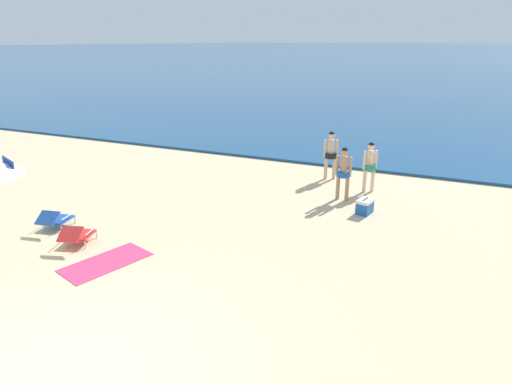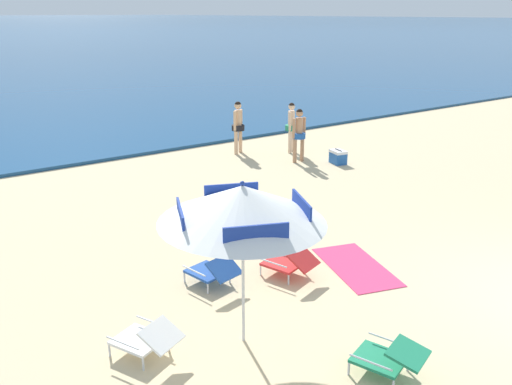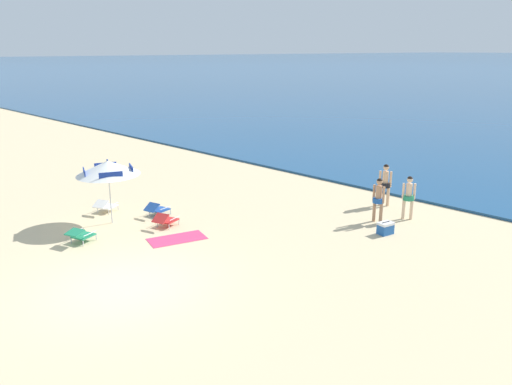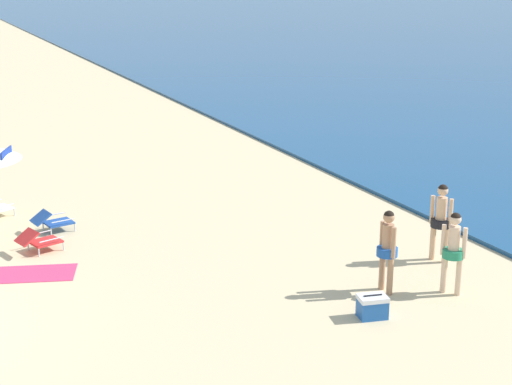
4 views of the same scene
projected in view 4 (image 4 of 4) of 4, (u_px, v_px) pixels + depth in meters
name	position (u px, v px, depth m)	size (l,w,h in m)	color
lounge_chair_under_umbrella	(52.00, 221.00, 17.25)	(0.71, 0.98, 0.52)	#1E4799
lounge_chair_beside_umbrella	(39.00, 240.00, 16.00)	(0.78, 1.01, 0.52)	red
person_standing_near_shore	(453.00, 247.00, 13.73)	(0.39, 0.39, 1.57)	beige
person_standing_beside	(441.00, 217.00, 15.33)	(0.44, 0.40, 1.64)	#D8A87F
person_wading_in	(387.00, 245.00, 13.81)	(0.47, 0.39, 1.59)	tan
cooler_box	(372.00, 307.00, 12.95)	(0.44, 0.55, 0.43)	#1E56A8
beach_towel	(29.00, 274.00, 14.88)	(0.90, 1.80, 0.01)	#DB3866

